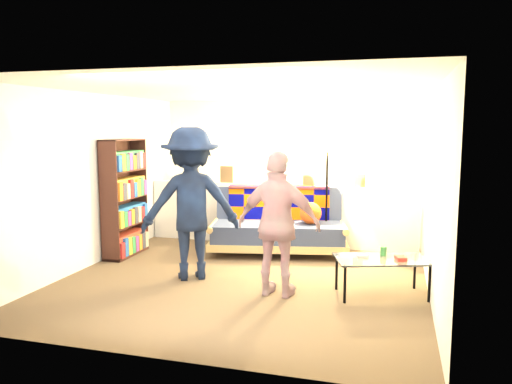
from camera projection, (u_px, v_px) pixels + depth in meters
ground at (248, 275)px, 6.57m from camera, size 5.00×5.00×0.00m
room_shell at (257, 146)px, 6.80m from camera, size 4.60×5.05×2.45m
half_wall_ledge at (279, 214)px, 8.23m from camera, size 4.45×0.15×1.00m
ledge_decor at (265, 173)px, 8.18m from camera, size 2.97×0.02×0.45m
futon_sofa at (279, 226)px, 7.69m from camera, size 2.22×1.35×0.89m
bookshelf at (125, 202)px, 7.49m from camera, size 0.29×0.88×1.75m
coffee_table at (382, 261)px, 5.72m from camera, size 1.18×0.87×0.55m
floor_lamp at (327, 177)px, 7.68m from camera, size 0.38×0.30×1.64m
person_left at (191, 204)px, 6.33m from camera, size 1.44×1.23×1.93m
person_right at (279, 225)px, 5.66m from camera, size 1.02×0.51×1.67m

